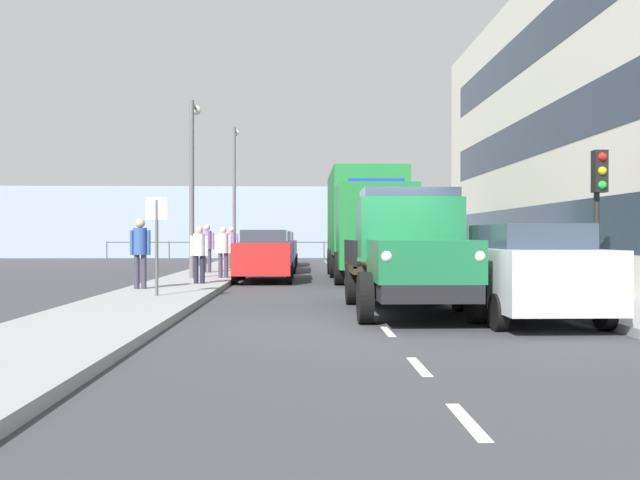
# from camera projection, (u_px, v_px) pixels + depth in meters

# --- Properties ---
(ground_plane) EXTENTS (80.00, 80.00, 0.00)m
(ground_plane) POSITION_uv_depth(u_px,v_px,m) (343.00, 281.00, 21.90)
(ground_plane) COLOR #38383D
(sidewalk_left) EXTENTS (2.50, 42.17, 0.15)m
(sidewalk_left) POSITION_uv_depth(u_px,v_px,m) (486.00, 279.00, 22.02)
(sidewalk_left) COLOR gray
(sidewalk_left) RESTS_ON ground_plane
(sidewalk_right) EXTENTS (2.50, 42.17, 0.15)m
(sidewalk_right) POSITION_uv_depth(u_px,v_px,m) (199.00, 279.00, 21.77)
(sidewalk_right) COLOR gray
(sidewalk_right) RESTS_ON ground_plane
(road_centreline_markings) EXTENTS (0.12, 38.05, 0.01)m
(road_centreline_markings) POSITION_uv_depth(u_px,v_px,m) (345.00, 283.00, 21.04)
(road_centreline_markings) COLOR silver
(road_centreline_markings) RESTS_ON ground_plane
(sea_horizon) EXTENTS (80.00, 0.80, 5.00)m
(sea_horizon) POSITION_uv_depth(u_px,v_px,m) (322.00, 222.00, 45.96)
(sea_horizon) COLOR #8C9EAD
(sea_horizon) RESTS_ON ground_plane
(seawall_railing) EXTENTS (28.08, 0.08, 1.20)m
(seawall_railing) POSITION_uv_depth(u_px,v_px,m) (324.00, 245.00, 42.37)
(seawall_railing) COLOR #4C5156
(seawall_railing) RESTS_ON ground_plane
(truck_vintage_green) EXTENTS (2.17, 5.64, 2.43)m
(truck_vintage_green) POSITION_uv_depth(u_px,v_px,m) (409.00, 254.00, 12.61)
(truck_vintage_green) COLOR black
(truck_vintage_green) RESTS_ON ground_plane
(lorry_cargo_green) EXTENTS (2.58, 8.20, 3.87)m
(lorry_cargo_green) POSITION_uv_depth(u_px,v_px,m) (367.00, 220.00, 23.06)
(lorry_cargo_green) COLOR #1E7033
(lorry_cargo_green) RESTS_ON ground_plane
(car_silver_kerbside_near) EXTENTS (1.90, 4.32, 1.72)m
(car_silver_kerbside_near) POSITION_uv_depth(u_px,v_px,m) (524.00, 271.00, 11.74)
(car_silver_kerbside_near) COLOR #B7BABF
(car_silver_kerbside_near) RESTS_ON ground_plane
(car_grey_kerbside_1) EXTENTS (1.77, 4.20, 1.72)m
(car_grey_kerbside_1) POSITION_uv_depth(u_px,v_px,m) (453.00, 260.00, 17.32)
(car_grey_kerbside_1) COLOR slate
(car_grey_kerbside_1) RESTS_ON ground_plane
(car_red_oppositeside_0) EXTENTS (1.89, 4.24, 1.72)m
(car_red_oppositeside_0) POSITION_uv_depth(u_px,v_px,m) (265.00, 255.00, 21.88)
(car_red_oppositeside_0) COLOR #B21E1E
(car_red_oppositeside_0) RESTS_ON ground_plane
(car_navy_oppositeside_1) EXTENTS (1.96, 4.66, 1.72)m
(car_navy_oppositeside_1) POSITION_uv_depth(u_px,v_px,m) (273.00, 251.00, 27.73)
(car_navy_oppositeside_1) COLOR navy
(car_navy_oppositeside_1) RESTS_ON ground_plane
(car_maroon_oppositeside_2) EXTENTS (1.97, 4.64, 1.72)m
(car_maroon_oppositeside_2) POSITION_uv_depth(u_px,v_px,m) (278.00, 248.00, 33.50)
(car_maroon_oppositeside_2) COLOR maroon
(car_maroon_oppositeside_2) RESTS_ON ground_plane
(pedestrian_couple_a) EXTENTS (0.53, 0.34, 1.82)m
(pedestrian_couple_a) POSITION_uv_depth(u_px,v_px,m) (140.00, 247.00, 16.93)
(pedestrian_couple_a) COLOR #383342
(pedestrian_couple_a) RESTS_ON sidewalk_right
(pedestrian_with_bag) EXTENTS (0.53, 0.34, 1.65)m
(pedestrian_with_bag) POSITION_uv_depth(u_px,v_px,m) (199.00, 250.00, 18.83)
(pedestrian_with_bag) COLOR black
(pedestrian_with_bag) RESTS_ON sidewalk_right
(pedestrian_strolling) EXTENTS (0.53, 0.34, 1.67)m
(pedestrian_strolling) POSITION_uv_depth(u_px,v_px,m) (223.00, 248.00, 21.49)
(pedestrian_strolling) COLOR #383342
(pedestrian_strolling) RESTS_ON sidewalk_right
(pedestrian_in_dark_coat) EXTENTS (0.53, 0.34, 1.81)m
(pedestrian_in_dark_coat) POSITION_uv_depth(u_px,v_px,m) (207.00, 244.00, 24.65)
(pedestrian_in_dark_coat) COLOR #383342
(pedestrian_in_dark_coat) RESTS_ON sidewalk_right
(pedestrian_couple_b) EXTENTS (0.53, 0.34, 1.76)m
(pedestrian_couple_b) POSITION_uv_depth(u_px,v_px,m) (232.00, 244.00, 27.35)
(pedestrian_couple_b) COLOR #4C473D
(pedestrian_couple_b) RESTS_ON sidewalk_right
(traffic_light_near) EXTENTS (0.28, 0.41, 3.20)m
(traffic_light_near) POSITION_uv_depth(u_px,v_px,m) (599.00, 192.00, 13.98)
(traffic_light_near) COLOR black
(traffic_light_near) RESTS_ON sidewalk_left
(lamp_post_promenade) EXTENTS (0.32, 1.14, 5.81)m
(lamp_post_promenade) POSITION_uv_depth(u_px,v_px,m) (193.00, 171.00, 21.47)
(lamp_post_promenade) COLOR #59595B
(lamp_post_promenade) RESTS_ON sidewalk_right
(lamp_post_far) EXTENTS (0.32, 1.14, 6.68)m
(lamp_post_far) POSITION_uv_depth(u_px,v_px,m) (235.00, 183.00, 31.86)
(lamp_post_far) COLOR #59595B
(lamp_post_far) RESTS_ON sidewalk_right
(street_sign) EXTENTS (0.50, 0.07, 2.25)m
(street_sign) POSITION_uv_depth(u_px,v_px,m) (157.00, 229.00, 14.98)
(street_sign) COLOR #4C4C4C
(street_sign) RESTS_ON sidewalk_right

